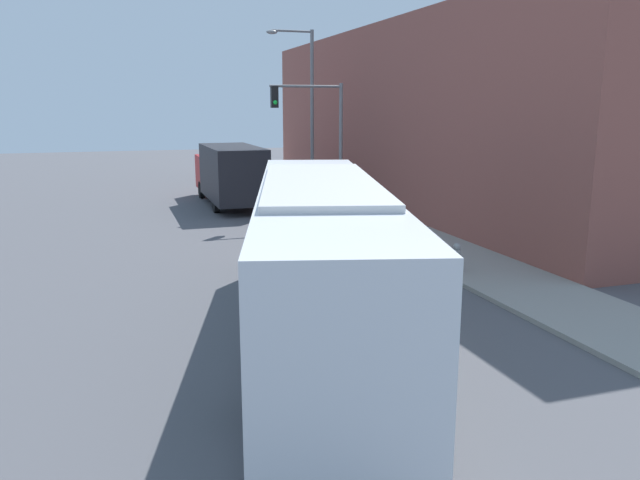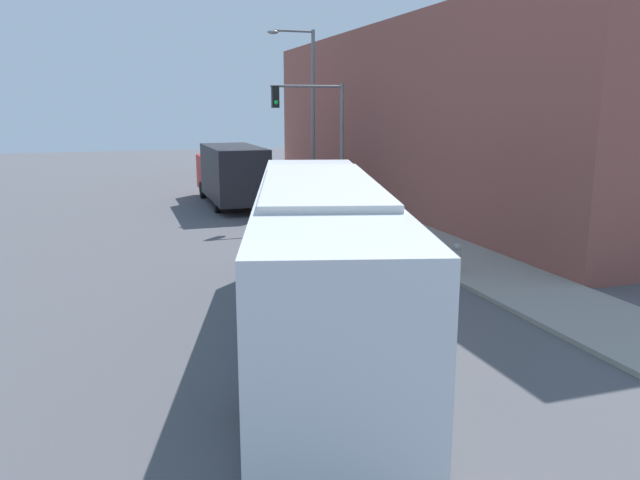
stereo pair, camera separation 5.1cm
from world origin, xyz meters
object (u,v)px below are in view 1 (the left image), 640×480
(traffic_light_pole, at_px, (318,126))
(fire_hydrant, at_px, (457,256))
(street_lamp, at_px, (307,103))
(city_bus, at_px, (320,248))
(delivery_truck, at_px, (229,173))

(traffic_light_pole, bearing_deg, fire_hydrant, -84.93)
(traffic_light_pole, xyz_separation_m, street_lamp, (0.90, 4.51, 0.99))
(city_bus, bearing_deg, fire_hydrant, 49.57)
(city_bus, xyz_separation_m, traffic_light_pole, (4.61, 14.19, 2.03))
(fire_hydrant, height_order, street_lamp, street_lamp)
(fire_hydrant, bearing_deg, city_bus, -145.58)
(city_bus, height_order, traffic_light_pole, traffic_light_pole)
(delivery_truck, bearing_deg, street_lamp, -1.54)
(delivery_truck, bearing_deg, fire_hydrant, -74.91)
(traffic_light_pole, bearing_deg, city_bus, -107.99)
(fire_hydrant, bearing_deg, delivery_truck, 105.09)
(delivery_truck, distance_m, traffic_light_pole, 6.06)
(city_bus, distance_m, traffic_light_pole, 15.05)
(city_bus, bearing_deg, delivery_truck, 100.63)
(fire_hydrant, relative_size, street_lamp, 0.09)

